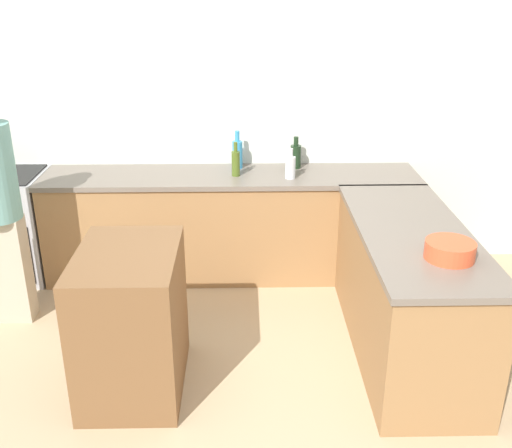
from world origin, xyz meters
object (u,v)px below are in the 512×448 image
(dish_soap_bottle, at_px, (237,153))
(olive_oil_bottle, at_px, (236,162))
(wine_bottle_dark, at_px, (296,156))
(island_table, at_px, (132,321))
(mixing_bowl, at_px, (450,250))
(range_oven, at_px, (7,226))
(vinegar_bottle_clear, at_px, (290,167))

(dish_soap_bottle, bearing_deg, olive_oil_bottle, -93.38)
(wine_bottle_dark, relative_size, dish_soap_bottle, 0.84)
(island_table, xyz_separation_m, mixing_bowl, (1.85, -0.07, 0.49))
(mixing_bowl, distance_m, dish_soap_bottle, 2.15)
(range_oven, relative_size, island_table, 0.99)
(mixing_bowl, height_order, olive_oil_bottle, olive_oil_bottle)
(island_table, relative_size, wine_bottle_dark, 3.38)
(island_table, height_order, olive_oil_bottle, olive_oil_bottle)
(island_table, bearing_deg, vinegar_bottle_clear, 53.44)
(mixing_bowl, xyz_separation_m, wine_bottle_dark, (-0.73, 1.76, 0.05))
(dish_soap_bottle, bearing_deg, vinegar_bottle_clear, -34.20)
(mixing_bowl, distance_m, vinegar_bottle_clear, 1.69)
(island_table, xyz_separation_m, vinegar_bottle_clear, (1.05, 1.42, 0.53))
(olive_oil_bottle, bearing_deg, mixing_bowl, -51.84)
(vinegar_bottle_clear, bearing_deg, range_oven, 177.24)
(mixing_bowl, height_order, wine_bottle_dark, wine_bottle_dark)
(mixing_bowl, bearing_deg, wine_bottle_dark, 112.50)
(island_table, distance_m, mixing_bowl, 1.91)
(range_oven, distance_m, dish_soap_bottle, 2.02)
(range_oven, xyz_separation_m, island_table, (1.30, -1.53, 0.00))
(island_table, xyz_separation_m, wine_bottle_dark, (1.12, 1.69, 0.54))
(vinegar_bottle_clear, distance_m, dish_soap_bottle, 0.51)
(wine_bottle_dark, height_order, olive_oil_bottle, olive_oil_bottle)
(dish_soap_bottle, bearing_deg, island_table, -110.34)
(range_oven, relative_size, dish_soap_bottle, 2.83)
(dish_soap_bottle, bearing_deg, wine_bottle_dark, -1.00)
(dish_soap_bottle, bearing_deg, mixing_bowl, -55.55)
(mixing_bowl, height_order, vinegar_bottle_clear, vinegar_bottle_clear)
(vinegar_bottle_clear, relative_size, olive_oil_bottle, 0.87)
(range_oven, relative_size, olive_oil_bottle, 3.23)
(mixing_bowl, relative_size, dish_soap_bottle, 0.90)
(mixing_bowl, distance_m, wine_bottle_dark, 1.91)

